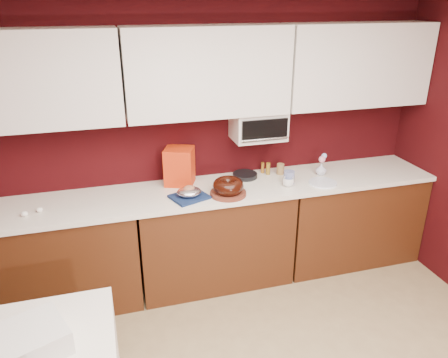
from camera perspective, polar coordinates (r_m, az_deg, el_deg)
wall_back at (r=3.85m, az=-2.64°, el=5.33°), size 4.00×0.02×2.50m
base_cabinet_left at (r=3.85m, az=-21.23°, el=-9.82°), size 1.31×0.58×0.86m
base_cabinet_center at (r=3.91m, az=-1.35°, el=-7.56°), size 1.31×0.58×0.86m
base_cabinet_right at (r=4.39m, az=15.78°, el=-4.85°), size 1.31×0.58×0.86m
countertop at (r=3.70m, az=-1.41°, el=-1.53°), size 4.00×0.62×0.04m
upper_cabinet_left at (r=3.49m, az=-24.42°, el=11.69°), size 1.31×0.33×0.70m
upper_cabinet_center at (r=3.56m, az=-2.18°, el=13.82°), size 1.31×0.33×0.70m
upper_cabinet_right at (r=4.08m, az=16.88°, el=14.06°), size 1.31×0.33×0.70m
toaster_oven at (r=3.81m, az=4.49°, el=7.04°), size 0.45×0.30×0.25m
toaster_oven_door at (r=3.66m, az=5.36°, el=6.38°), size 0.40×0.02×0.18m
toaster_oven_handle at (r=3.67m, az=5.40°, el=5.20°), size 0.42×0.02×0.02m
cake_base at (r=3.57m, az=0.54°, el=-1.89°), size 0.38×0.38×0.03m
bundt_cake at (r=3.54m, az=0.55°, el=-0.92°), size 0.32×0.32×0.10m
navy_towel at (r=3.53m, az=-4.57°, el=-2.34°), size 0.34×0.31×0.02m
foil_ham_nest at (r=3.51m, az=-4.59°, el=-1.68°), size 0.23×0.21×0.07m
roasted_ham at (r=3.50m, az=-4.60°, el=-1.31°), size 0.10×0.09×0.06m
pandoro_box at (r=3.75m, az=-5.83°, el=1.68°), size 0.30×0.29×0.32m
dark_pan at (r=3.92m, az=2.76°, el=0.48°), size 0.29×0.29×0.04m
coffee_mug at (r=3.76m, az=8.40°, el=-0.29°), size 0.12×0.12×0.09m
blue_jar at (r=3.81m, az=8.49°, el=0.22°), size 0.12×0.12×0.11m
flower_vase at (r=4.06m, az=12.57°, el=1.35°), size 0.10×0.10×0.12m
flower_pink at (r=4.03m, az=12.68°, el=2.53°), size 0.06×0.06×0.06m
flower_blue at (r=4.05m, az=12.95°, el=2.96°), size 0.05×0.05×0.05m
china_plate at (r=3.88m, az=12.77°, el=-0.48°), size 0.25×0.25×0.01m
amber_bottle at (r=3.99m, az=5.77°, el=1.35°), size 0.05×0.05×0.11m
paper_cup at (r=4.01m, az=7.37°, el=1.30°), size 0.07×0.07×0.10m
egg_left at (r=3.55m, az=-24.62°, el=-4.17°), size 0.05×0.04×0.04m
egg_right at (r=3.57m, az=-22.95°, el=-3.72°), size 0.06×0.05×0.04m
newspaper_stack at (r=2.51m, az=-24.48°, el=-18.87°), size 0.46×0.43×0.13m
amber_bottle_tall at (r=4.01m, az=5.06°, el=1.47°), size 0.03×0.03×0.10m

